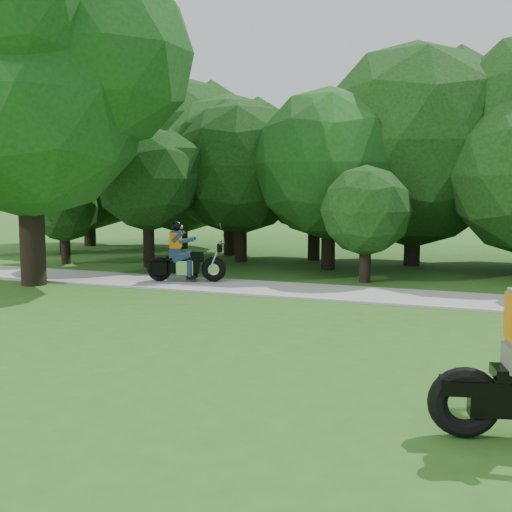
# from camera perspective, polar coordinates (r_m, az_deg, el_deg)

# --- Properties ---
(ground) EXTENTS (100.00, 100.00, 0.00)m
(ground) POSITION_cam_1_polar(r_m,az_deg,el_deg) (8.20, 9.66, -13.29)
(ground) COLOR #315B1A
(ground) RESTS_ON ground
(walkway) EXTENTS (60.00, 2.20, 0.06)m
(walkway) POSITION_cam_1_polar(r_m,az_deg,el_deg) (15.89, 15.43, -3.70)
(walkway) COLOR #999994
(walkway) RESTS_ON ground
(tree_line) EXTENTS (39.01, 12.58, 7.73)m
(tree_line) POSITION_cam_1_polar(r_m,az_deg,el_deg) (22.36, 17.89, 8.52)
(tree_line) COLOR black
(tree_line) RESTS_ON ground
(big_tree_west) EXTENTS (8.64, 6.56, 9.96)m
(big_tree_west) POSITION_cam_1_polar(r_m,az_deg,el_deg) (19.02, -19.15, 15.14)
(big_tree_west) COLOR black
(big_tree_west) RESTS_ON ground
(touring_motorcycle) EXTENTS (2.15, 1.17, 1.69)m
(touring_motorcycle) POSITION_cam_1_polar(r_m,az_deg,el_deg) (17.90, -6.65, -0.32)
(touring_motorcycle) COLOR black
(touring_motorcycle) RESTS_ON walkway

